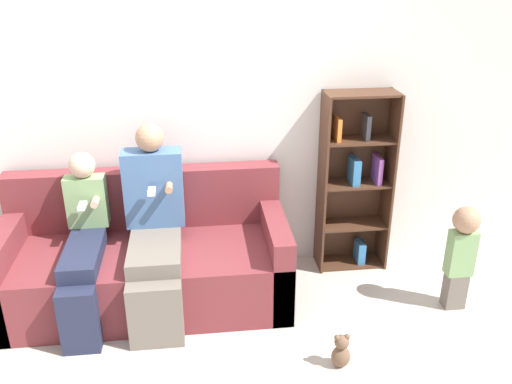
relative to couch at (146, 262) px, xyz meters
The scene contains 8 objects.
ground_plane 0.64m from the couch, 74.66° to the right, with size 14.00×14.00×0.00m, color #BCB2A8.
back_wall 1.09m from the couch, 72.48° to the left, with size 10.00×0.06×2.55m.
couch is the anchor object (origin of this frame).
adult_seated 0.39m from the couch, 48.04° to the right, with size 0.42×0.83×1.31m.
child_seated 0.50m from the couch, 159.35° to the right, with size 0.28×0.85×1.11m.
toddler_standing 2.25m from the couch, ahead, with size 0.19×0.19×0.80m.
bookshelf 1.72m from the couch, 11.69° to the left, with size 0.55×0.27×1.44m.
teddy_bear 1.54m from the couch, 36.18° to the right, with size 0.12×0.10×0.24m.
Camera 1 is at (0.24, -2.94, 2.37)m, focal length 38.00 mm.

